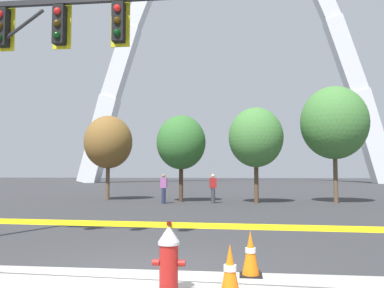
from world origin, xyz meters
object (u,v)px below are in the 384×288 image
at_px(traffic_cone_by_hydrant, 251,254).
at_px(monument_arch, 229,48).
at_px(traffic_cone_mid_sidewalk, 230,272).
at_px(traffic_signal_gantry, 15,60).
at_px(pedestrian_standing_center, 164,188).
at_px(fire_hydrant, 169,259).
at_px(pedestrian_walking_left, 213,188).

relative_size(traffic_cone_by_hydrant, monument_arch, 0.01).
height_order(traffic_cone_mid_sidewalk, monument_arch, monument_arch).
bearing_deg(traffic_signal_gantry, traffic_cone_by_hydrant, -20.34).
xyz_separation_m(traffic_cone_by_hydrant, pedestrian_standing_center, (-4.27, 14.93, 0.46)).
xyz_separation_m(monument_arch, pedestrian_standing_center, (-2.54, -43.47, -21.22)).
xyz_separation_m(fire_hydrant, traffic_cone_mid_sidewalk, (0.85, -0.17, -0.11)).
bearing_deg(pedestrian_standing_center, traffic_cone_mid_sidewalk, -76.23).
bearing_deg(monument_arch, traffic_cone_mid_sidewalk, -88.63).
height_order(fire_hydrant, pedestrian_standing_center, pedestrian_standing_center).
bearing_deg(pedestrian_standing_center, traffic_cone_by_hydrant, -74.05).
xyz_separation_m(traffic_signal_gantry, pedestrian_walking_left, (3.68, 13.47, -3.45)).
bearing_deg(traffic_cone_by_hydrant, traffic_signal_gantry, 159.66).
relative_size(monument_arch, pedestrian_walking_left, 31.95).
bearing_deg(fire_hydrant, traffic_signal_gantry, 143.74).
bearing_deg(pedestrian_walking_left, pedestrian_standing_center, -169.00).
height_order(fire_hydrant, pedestrian_walking_left, pedestrian_walking_left).
bearing_deg(traffic_cone_mid_sidewalk, traffic_cone_by_hydrant, 76.65).
distance_m(traffic_signal_gantry, monument_arch, 59.27).
height_order(traffic_cone_by_hydrant, pedestrian_standing_center, pedestrian_standing_center).
height_order(traffic_signal_gantry, pedestrian_walking_left, traffic_signal_gantry).
xyz_separation_m(traffic_cone_mid_sidewalk, pedestrian_standing_center, (-3.97, 16.19, 0.46)).
xyz_separation_m(traffic_cone_by_hydrant, traffic_cone_mid_sidewalk, (-0.30, -1.26, 0.00)).
bearing_deg(monument_arch, pedestrian_walking_left, -89.88).
bearing_deg(traffic_signal_gantry, pedestrian_standing_center, 85.41).
bearing_deg(pedestrian_walking_left, traffic_cone_by_hydrant, -83.97).
relative_size(traffic_signal_gantry, monument_arch, 0.13).
relative_size(traffic_cone_by_hydrant, traffic_cone_mid_sidewalk, 1.00).
xyz_separation_m(traffic_signal_gantry, pedestrian_standing_center, (1.04, 12.96, -3.45)).
bearing_deg(fire_hydrant, traffic_cone_by_hydrant, 43.44).
height_order(traffic_cone_by_hydrant, traffic_cone_mid_sidewalk, same).
xyz_separation_m(monument_arch, pedestrian_walking_left, (0.09, -42.96, -21.22)).
distance_m(fire_hydrant, monument_arch, 63.28).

